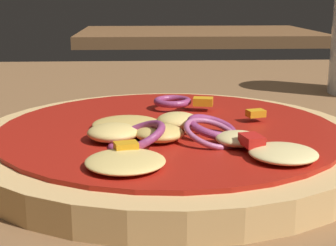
# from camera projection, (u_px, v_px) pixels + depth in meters

# --- Properties ---
(dining_table) EXTENTS (1.49, 1.09, 0.04)m
(dining_table) POSITION_uv_depth(u_px,v_px,m) (157.00, 173.00, 0.39)
(dining_table) COLOR brown
(dining_table) RESTS_ON ground
(pizza) EXTENTS (0.29, 0.29, 0.04)m
(pizza) POSITION_uv_depth(u_px,v_px,m) (170.00, 141.00, 0.37)
(pizza) COLOR tan
(pizza) RESTS_ON dining_table
(background_table) EXTENTS (0.78, 0.51, 0.04)m
(background_table) POSITION_uv_depth(u_px,v_px,m) (197.00, 36.00, 1.69)
(background_table) COLOR brown
(background_table) RESTS_ON ground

